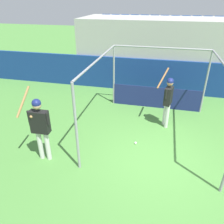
# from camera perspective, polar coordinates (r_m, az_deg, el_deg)

# --- Properties ---
(ground_plane) EXTENTS (60.00, 60.00, 0.00)m
(ground_plane) POSITION_cam_1_polar(r_m,az_deg,el_deg) (6.49, 11.44, -12.49)
(ground_plane) COLOR #477F38
(outfield_wall) EXTENTS (24.00, 0.12, 1.58)m
(outfield_wall) POSITION_cam_1_polar(r_m,az_deg,el_deg) (10.72, 13.39, 8.95)
(outfield_wall) COLOR navy
(outfield_wall) RESTS_ON ground
(bleacher_section) EXTENTS (8.70, 3.20, 3.26)m
(bleacher_section) POSITION_cam_1_polar(r_m,az_deg,el_deg) (12.11, 14.03, 15.16)
(bleacher_section) COLOR #9E9E99
(bleacher_section) RESTS_ON ground
(batting_cage) EXTENTS (3.66, 4.27, 2.50)m
(batting_cage) POSITION_cam_1_polar(r_m,az_deg,el_deg) (8.12, 11.54, 5.71)
(batting_cage) COLOR gray
(batting_cage) RESTS_ON ground
(player_batter) EXTENTS (0.58, 0.92, 1.96)m
(player_batter) POSITION_cam_1_polar(r_m,az_deg,el_deg) (7.69, 14.40, 3.62)
(player_batter) COLOR silver
(player_batter) RESTS_ON ground
(player_waiting) EXTENTS (0.80, 0.52, 2.14)m
(player_waiting) POSITION_cam_1_polar(r_m,az_deg,el_deg) (6.11, -18.37, -2.96)
(player_waiting) COLOR silver
(player_waiting) RESTS_ON ground
(baseball) EXTENTS (0.07, 0.07, 0.07)m
(baseball) POSITION_cam_1_polar(r_m,az_deg,el_deg) (7.03, 6.15, -8.03)
(baseball) COLOR white
(baseball) RESTS_ON ground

